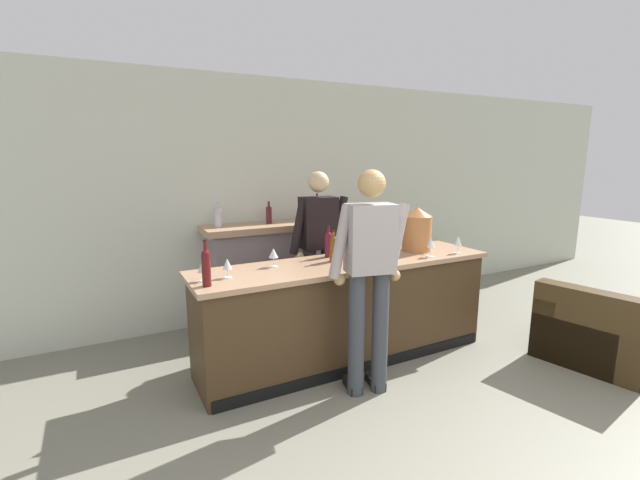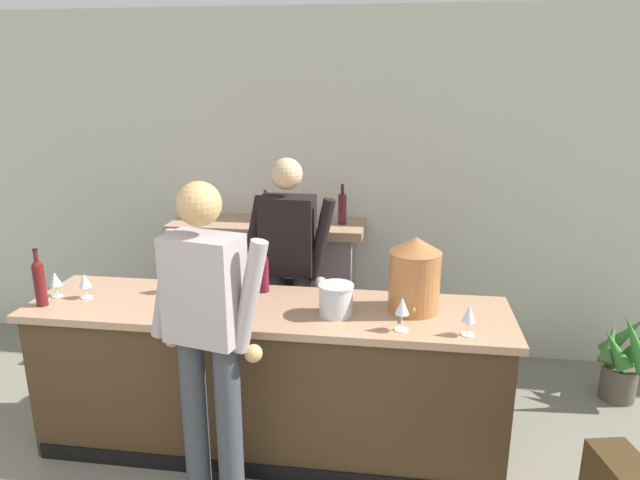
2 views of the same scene
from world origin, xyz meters
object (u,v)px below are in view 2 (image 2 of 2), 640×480
(wine_glass_by_dispenser, at_px, (402,307))
(wine_glass_back_row, at_px, (55,280))
(wine_bottle_chardonnay_pale, at_px, (263,271))
(wine_glass_mid_counter, at_px, (165,275))
(fireplace_stone, at_px, (270,288))
(person_customer, at_px, (208,341))
(wine_bottle_riesling_slim, at_px, (249,281))
(wine_glass_front_left, at_px, (469,314))
(potted_plant_corner, at_px, (624,357))
(ice_bucket_steel, at_px, (336,300))
(copper_dispenser, at_px, (415,274))
(person_bartender, at_px, (288,271))
(wine_bottle_merlot_tall, at_px, (39,281))
(wine_glass_near_bucket, at_px, (85,281))

(wine_glass_by_dispenser, relative_size, wine_glass_back_row, 1.18)
(wine_bottle_chardonnay_pale, bearing_deg, wine_glass_mid_counter, -169.99)
(fireplace_stone, distance_m, person_customer, 1.85)
(wine_bottle_riesling_slim, xyz_separation_m, wine_glass_front_left, (1.24, -0.28, -0.01))
(wine_glass_back_row, bearing_deg, potted_plant_corner, 14.03)
(ice_bucket_steel, bearing_deg, wine_glass_front_left, -13.07)
(copper_dispenser, bearing_deg, person_bartender, 147.86)
(fireplace_stone, distance_m, wine_bottle_merlot_tall, 1.81)
(wine_glass_back_row, bearing_deg, wine_bottle_merlot_tall, -91.40)
(person_bartender, height_order, wine_glass_by_dispenser, person_bartender)
(person_bartender, height_order, copper_dispenser, person_bartender)
(fireplace_stone, bearing_deg, wine_glass_front_left, -46.18)
(potted_plant_corner, xyz_separation_m, wine_glass_near_bucket, (-3.47, -0.91, 0.72))
(fireplace_stone, relative_size, potted_plant_corner, 2.05)
(wine_glass_front_left, distance_m, wine_glass_near_bucket, 2.24)
(person_customer, distance_m, wine_glass_mid_counter, 0.87)
(person_bartender, xyz_separation_m, wine_glass_near_bucket, (-1.12, -0.61, 0.09))
(wine_glass_mid_counter, relative_size, wine_glass_back_row, 1.04)
(ice_bucket_steel, height_order, wine_bottle_riesling_slim, wine_bottle_riesling_slim)
(ice_bucket_steel, height_order, wine_glass_back_row, ice_bucket_steel)
(person_bartender, xyz_separation_m, copper_dispenser, (0.84, -0.53, 0.21))
(potted_plant_corner, relative_size, wine_glass_near_bucket, 4.75)
(wine_glass_mid_counter, bearing_deg, person_customer, -54.12)
(person_customer, height_order, wine_glass_back_row, person_customer)
(person_customer, bearing_deg, copper_dispenser, 32.55)
(wine_glass_back_row, bearing_deg, wine_glass_near_bucket, 1.09)
(person_bartender, xyz_separation_m, wine_glass_by_dispenser, (0.77, -0.81, 0.11))
(copper_dispenser, xyz_separation_m, wine_glass_near_bucket, (-1.96, -0.09, -0.11))
(wine_glass_mid_counter, bearing_deg, potted_plant_corner, 14.08)
(copper_dispenser, height_order, wine_bottle_chardonnay_pale, copper_dispenser)
(potted_plant_corner, distance_m, copper_dispenser, 1.92)
(fireplace_stone, xyz_separation_m, wine_glass_back_row, (-1.03, -1.25, 0.47))
(wine_bottle_chardonnay_pale, xyz_separation_m, wine_bottle_merlot_tall, (-1.24, -0.40, 0.02))
(copper_dispenser, relative_size, wine_glass_near_bucket, 2.83)
(wine_glass_by_dispenser, bearing_deg, wine_glass_front_left, -1.67)
(fireplace_stone, height_order, wine_bottle_riesling_slim, fireplace_stone)
(potted_plant_corner, xyz_separation_m, ice_bucket_steel, (-1.95, -0.95, 0.71))
(wine_bottle_chardonnay_pale, bearing_deg, wine_glass_front_left, -20.99)
(person_bartender, bearing_deg, wine_glass_front_left, -36.25)
(wine_glass_front_left, bearing_deg, person_bartender, 143.75)
(wine_bottle_chardonnay_pale, relative_size, wine_bottle_riesling_slim, 1.04)
(fireplace_stone, bearing_deg, copper_dispenser, -46.11)
(wine_bottle_chardonnay_pale, bearing_deg, wine_glass_back_row, -168.03)
(person_customer, height_order, wine_glass_front_left, person_customer)
(wine_glass_front_left, bearing_deg, person_customer, -164.65)
(wine_glass_near_bucket, bearing_deg, potted_plant_corner, 14.71)
(person_customer, height_order, wine_bottle_riesling_slim, person_customer)
(fireplace_stone, xyz_separation_m, wine_bottle_merlot_tall, (-1.04, -1.39, 0.52))
(potted_plant_corner, height_order, wine_glass_back_row, wine_glass_back_row)
(ice_bucket_steel, height_order, wine_bottle_chardonnay_pale, wine_bottle_chardonnay_pale)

